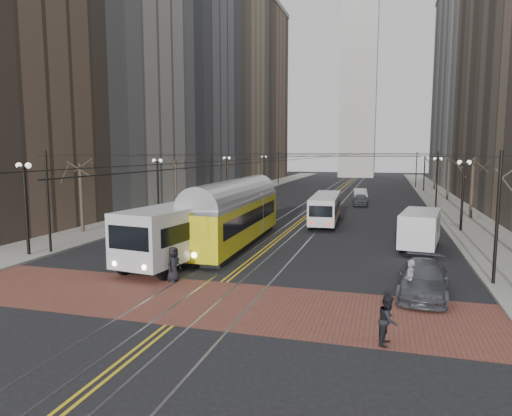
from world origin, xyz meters
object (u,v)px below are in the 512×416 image
Objects in this scene: sedan_grey at (360,200)px; pedestrian_b at (410,280)px; rear_bus at (325,209)px; streetcar at (234,220)px; clock_tower at (360,37)px; pedestrian_c at (388,320)px; cargo_van at (420,230)px; pedestrian_a at (173,264)px; transit_bus at (200,228)px; sedan_parked at (424,279)px; sedan_silver at (360,195)px.

sedan_grey is 2.33× the size of pedestrian_b.
streetcar is at bearing -116.52° from rear_bus.
pedestrian_c is (7.92, -108.50, -35.10)m from clock_tower.
cargo_van is at bearing 157.18° from pedestrian_b.
clock_tower is 4.40× the size of streetcar.
pedestrian_c is (5.47, -25.95, -0.46)m from rear_bus.
clock_tower is 37.36× the size of pedestrian_a.
rear_bus reaches higher than cargo_van.
clock_tower reaches higher than pedestrian_c.
transit_bus reaches higher than pedestrian_b.
sedan_grey is at bearing 82.63° from transit_bus.
cargo_van is 3.29× the size of pedestrian_a.
sedan_parked is (12.00, -8.54, -1.01)m from streetcar.
streetcar reaches higher than sedan_silver.
sedan_parked is 1.28m from pedestrian_b.
rear_bus is at bearing -102.61° from sedan_silver.
sedan_silver is 41.58m from sedan_parked.
clock_tower is at bearing 95.77° from transit_bus.
pedestrian_a reaches higher than pedestrian_c.
clock_tower is 99.94m from streetcar.
transit_bus is 37.34m from sedan_silver.
sedan_silver is at bearing 109.27° from cargo_van.
cargo_van is at bearing -87.16° from sedan_silver.
pedestrian_a is at bearing -107.07° from pedestrian_b.
pedestrian_c is at bearing -35.67° from transit_bus.
clock_tower is 89.56m from rear_bus.
sedan_silver is 0.94× the size of sedan_parked.
transit_bus is 2.80× the size of sedan_silver.
pedestrian_a is (-6.85, -42.34, 0.09)m from sedan_silver.
sedan_silver is at bearing -85.94° from clock_tower.
sedan_grey is at bearing 4.01° from pedestrian_a.
streetcar reaches higher than transit_bus.
sedan_grey is (7.26, 26.62, -1.04)m from streetcar.
clock_tower is 114.31m from pedestrian_c.
pedestrian_b is 1.08× the size of pedestrian_c.
sedan_parked is (4.74, -35.16, 0.03)m from sedan_grey.
sedan_parked is 2.84× the size of pedestrian_b.
clock_tower reaches higher than sedan_grey.
cargo_van is 1.35× the size of sedan_grey.
sedan_parked is at bearing -69.50° from pedestrian_a.
transit_bus is at bearing -92.05° from clock_tower.
sedan_grey is at bearing 16.65° from pedestrian_c.
pedestrian_a reaches higher than sedan_silver.
clock_tower is 4.79× the size of transit_bus.
streetcar is at bearing -91.53° from clock_tower.
cargo_van is (12.50, 1.92, -0.48)m from streetcar.
cargo_van is at bearing 93.20° from sedan_parked.
pedestrian_c is (3.58, -47.34, 0.06)m from sedan_silver.
sedan_parked is 6.28m from pedestrian_c.
sedan_grey is (4.76, -67.26, -35.23)m from clock_tower.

